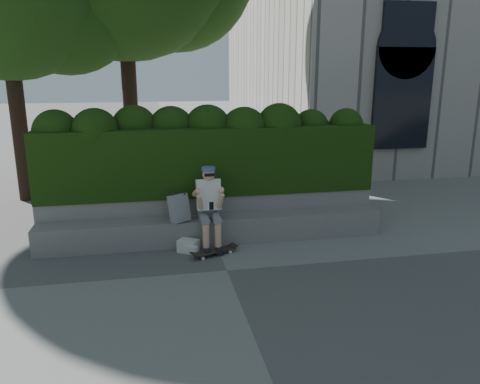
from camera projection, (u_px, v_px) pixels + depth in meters
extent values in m
plane|color=slate|center=(227.00, 271.00, 7.05)|extent=(80.00, 80.00, 0.00)
cube|color=gray|center=(215.00, 230.00, 8.18)|extent=(6.00, 0.45, 0.45)
cube|color=gray|center=(211.00, 214.00, 8.59)|extent=(6.00, 0.50, 0.75)
cube|color=black|center=(209.00, 159.00, 8.56)|extent=(6.00, 1.00, 1.20)
cylinder|color=black|center=(131.00, 117.00, 11.97)|extent=(0.37, 0.37, 3.54)
cylinder|color=black|center=(21.00, 138.00, 10.60)|extent=(0.35, 0.35, 2.88)
cube|color=slate|center=(208.00, 213.00, 8.03)|extent=(0.36, 0.26, 0.22)
cube|color=silver|center=(209.00, 194.00, 7.87)|extent=(0.40, 0.32, 0.55)
sphere|color=tan|center=(209.00, 174.00, 7.72)|extent=(0.21, 0.21, 0.21)
cylinder|color=#4B5489|center=(208.00, 169.00, 7.71)|extent=(0.23, 0.23, 0.06)
cube|color=black|center=(211.00, 206.00, 7.57)|extent=(0.07, 0.02, 0.13)
cylinder|color=tan|center=(206.00, 239.00, 7.67)|extent=(0.11, 0.11, 0.47)
cylinder|color=tan|center=(218.00, 238.00, 7.71)|extent=(0.11, 0.11, 0.47)
cube|color=black|center=(207.00, 251.00, 7.66)|extent=(0.10, 0.26, 0.10)
cube|color=black|center=(219.00, 251.00, 7.70)|extent=(0.10, 0.26, 0.10)
cube|color=black|center=(214.00, 251.00, 7.63)|extent=(0.75, 0.44, 0.02)
cylinder|color=silver|center=(203.00, 258.00, 7.44)|extent=(0.06, 0.04, 0.05)
cylinder|color=silver|center=(198.00, 255.00, 7.57)|extent=(0.06, 0.04, 0.05)
cylinder|color=silver|center=(230.00, 252.00, 7.71)|extent=(0.06, 0.04, 0.05)
cylinder|color=silver|center=(225.00, 249.00, 7.84)|extent=(0.06, 0.04, 0.05)
cube|color=#9E9EA2|center=(179.00, 208.00, 7.86)|extent=(0.36, 0.31, 0.46)
cube|color=silver|center=(188.00, 246.00, 7.76)|extent=(0.39, 0.37, 0.21)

